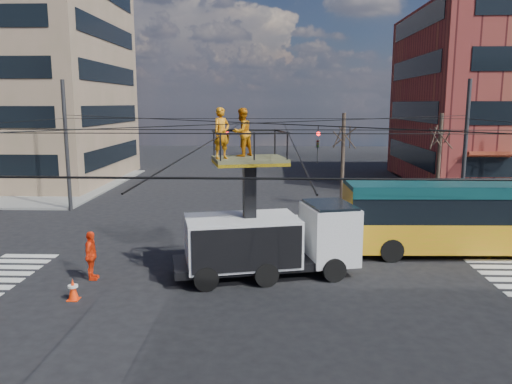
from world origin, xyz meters
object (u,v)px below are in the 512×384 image
Objects in this scene: flagger at (332,250)px; traffic_cone at (73,289)px; utility_truck at (270,223)px; worker_ground at (91,256)px; city_bus at (477,216)px.

traffic_cone is at bearing -82.60° from flagger.
traffic_cone is (-6.65, -2.76, -1.71)m from utility_truck.
utility_truck is 6.87m from worker_ground.
utility_truck is 4.15× the size of flagger.
flagger reaches higher than traffic_cone.
worker_ground is at bearing -94.45° from flagger.
utility_truck is 3.93× the size of worker_ground.
worker_ground is at bearing 92.24° from traffic_cone.
traffic_cone is 0.40× the size of worker_ground.
utility_truck is at bearing -91.08° from flagger.
worker_ground is at bearing 173.00° from utility_truck.
traffic_cone is at bearing -170.94° from utility_truck.
city_bus is 15.36× the size of traffic_cone.
utility_truck is at bearing -162.70° from city_bus.
traffic_cone is at bearing 177.57° from worker_ground.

